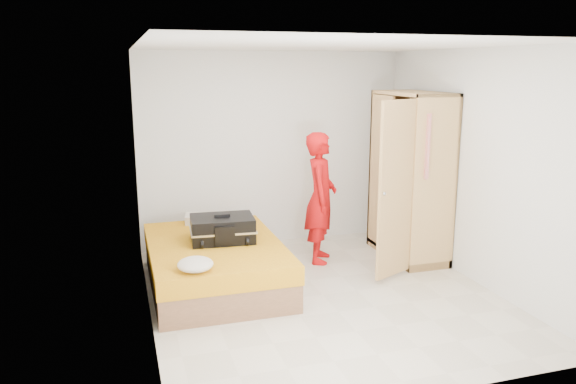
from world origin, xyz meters
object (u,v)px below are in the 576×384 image
object	(u,v)px
suitcase	(222,229)
round_cushion	(195,264)
person	(321,198)
wardrobe	(409,181)
bed	(215,264)

from	to	relation	value
suitcase	round_cushion	bearing A→B (deg)	-111.57
person	wardrobe	bearing A→B (deg)	-77.46
bed	round_cushion	xyz separation A→B (m)	(-0.32, -0.82, 0.31)
bed	suitcase	xyz separation A→B (m)	(0.10, 0.04, 0.38)
bed	round_cushion	bearing A→B (deg)	-111.58
person	suitcase	distance (m)	1.38
bed	suitcase	size ratio (longest dim) A/B	2.71
wardrobe	suitcase	distance (m)	2.44
round_cushion	bed	bearing A→B (deg)	68.42
person	round_cushion	distance (m)	2.15
person	suitcase	world-z (taller)	person
wardrobe	person	world-z (taller)	wardrobe
person	round_cushion	xyz separation A→B (m)	(-1.73, -1.26, -0.25)
round_cushion	person	bearing A→B (deg)	36.05
bed	round_cushion	size ratio (longest dim) A/B	5.90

